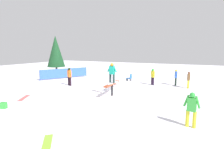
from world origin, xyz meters
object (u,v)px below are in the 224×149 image
at_px(loose_snowboard_coral, 24,98).
at_px(folding_chair, 129,79).
at_px(bystander_blue, 176,77).
at_px(rail_feature, 112,85).
at_px(loose_snowboard_white, 43,86).
at_px(pine_tree_near, 56,51).
at_px(bystander_brown, 189,79).
at_px(bystander_green, 192,108).
at_px(bystander_orange, 69,76).
at_px(main_rider_on_rail, 112,73).
at_px(bystander_yellow, 153,76).
at_px(backpack_on_snow, 4,105).
at_px(loose_snowboard_lime, 47,146).

xyz_separation_m(loose_snowboard_coral, folding_chair, (-7.92, 4.44, 0.40)).
bearing_deg(bystander_blue, rail_feature, 146.29).
xyz_separation_m(loose_snowboard_white, pine_tree_near, (-5.53, -3.60, 2.93)).
distance_m(bystander_brown, loose_snowboard_white, 12.42).
relative_size(bystander_green, bystander_blue, 1.02).
relative_size(bystander_orange, loose_snowboard_coral, 1.05).
distance_m(bystander_orange, bystander_brown, 10.11).
height_order(main_rider_on_rail, bystander_yellow, main_rider_on_rail).
height_order(rail_feature, bystander_brown, bystander_brown).
relative_size(bystander_brown, loose_snowboard_white, 1.06).
relative_size(rail_feature, main_rider_on_rail, 1.72).
xyz_separation_m(bystander_orange, bystander_brown, (-3.38, 9.52, -0.12)).
bearing_deg(bystander_blue, loose_snowboard_coral, 134.53).
height_order(bystander_orange, backpack_on_snow, bystander_orange).
distance_m(rail_feature, loose_snowboard_lime, 6.81).
xyz_separation_m(bystander_green, folding_chair, (-7.91, -5.57, -0.40)).
height_order(bystander_green, loose_snowboard_lime, bystander_green).
bearing_deg(loose_snowboard_lime, backpack_on_snow, 30.60).
distance_m(rail_feature, bystander_green, 5.94).
relative_size(loose_snowboard_lime, pine_tree_near, 0.32).
xyz_separation_m(rail_feature, pine_tree_near, (-5.83, -10.49, 2.21)).
height_order(rail_feature, pine_tree_near, pine_tree_near).
relative_size(main_rider_on_rail, pine_tree_near, 0.29).
relative_size(main_rider_on_rail, bystander_brown, 1.00).
height_order(main_rider_on_rail, loose_snowboard_lime, main_rider_on_rail).
bearing_deg(pine_tree_near, bystander_green, 60.15).
relative_size(bystander_blue, pine_tree_near, 0.29).
bearing_deg(bystander_orange, pine_tree_near, -20.09).
bearing_deg(loose_snowboard_white, folding_chair, 32.26).
relative_size(loose_snowboard_coral, loose_snowboard_white, 1.16).
relative_size(loose_snowboard_white, pine_tree_near, 0.27).
height_order(bystander_orange, pine_tree_near, pine_tree_near).
bearing_deg(bystander_green, bystander_brown, 100.59).
distance_m(bystander_green, pine_tree_near, 18.06).
relative_size(bystander_yellow, bystander_brown, 1.07).
distance_m(rail_feature, bystander_brown, 6.70).
distance_m(bystander_blue, loose_snowboard_white, 11.76).
relative_size(rail_feature, bystander_orange, 1.50).
bearing_deg(pine_tree_near, bystander_yellow, 85.76).
relative_size(main_rider_on_rail, folding_chair, 1.57).
bearing_deg(loose_snowboard_white, bystander_green, -18.83).
bearing_deg(bystander_brown, bystander_blue, -119.88).
distance_m(rail_feature, main_rider_on_rail, 0.83).
relative_size(bystander_yellow, loose_snowboard_white, 1.13).
relative_size(main_rider_on_rail, loose_snowboard_coral, 0.91).
bearing_deg(folding_chair, loose_snowboard_coral, -27.67).
height_order(loose_snowboard_lime, backpack_on_snow, backpack_on_snow).
bearing_deg(loose_snowboard_white, rail_feature, -5.49).
bearing_deg(loose_snowboard_coral, loose_snowboard_white, 178.79).
bearing_deg(main_rider_on_rail, bystander_blue, 152.11).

